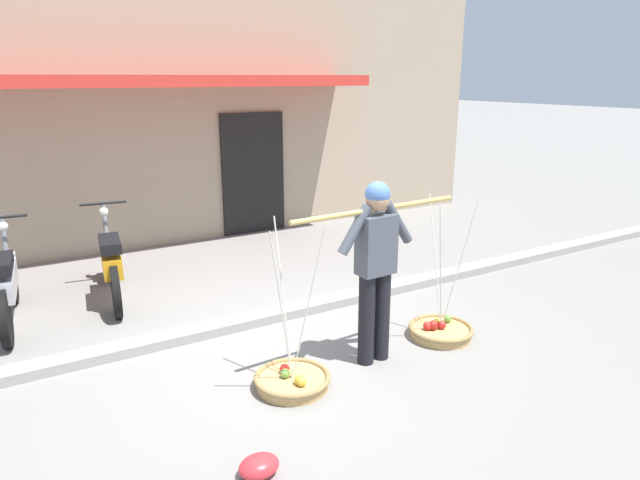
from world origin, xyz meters
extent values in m
plane|color=gray|center=(0.00, 0.00, 0.00)|extent=(90.00, 90.00, 0.00)
cube|color=gray|center=(0.00, 0.70, 0.05)|extent=(20.00, 0.24, 0.10)
cylinder|color=black|center=(0.44, -0.61, 0.43)|extent=(0.15, 0.15, 0.86)
cylinder|color=black|center=(0.62, -0.60, 0.43)|extent=(0.15, 0.15, 0.86)
cube|color=#474C56|center=(0.53, -0.61, 1.13)|extent=(0.35, 0.22, 0.54)
sphere|color=tan|center=(0.53, -0.61, 1.53)|extent=(0.21, 0.21, 0.21)
sphere|color=#4C70B2|center=(0.53, -0.61, 1.58)|extent=(0.22, 0.22, 0.22)
cylinder|color=#474C56|center=(0.29, -0.62, 1.30)|extent=(0.34, 0.11, 0.43)
cylinder|color=#474C56|center=(0.77, -0.59, 1.30)|extent=(0.34, 0.11, 0.43)
cylinder|color=tan|center=(0.53, -0.61, 1.45)|extent=(1.76, 0.14, 0.04)
cylinder|color=tan|center=(-0.35, -0.65, 0.04)|extent=(0.61, 0.61, 0.09)
torus|color=olive|center=(-0.35, -0.65, 0.10)|extent=(0.66, 0.66, 0.05)
sphere|color=gold|center=(-0.35, -0.77, 0.13)|extent=(0.08, 0.08, 0.08)
sphere|color=red|center=(-0.37, -0.55, 0.13)|extent=(0.09, 0.09, 0.09)
sphere|color=#6AA53F|center=(-0.40, -0.62, 0.13)|extent=(0.08, 0.08, 0.08)
sphere|color=gold|center=(-0.34, -0.81, 0.13)|extent=(0.08, 0.08, 0.08)
cylinder|color=silver|center=(-0.35, -0.51, 0.77)|extent=(0.01, 0.29, 1.36)
cylinder|color=silver|center=(-0.47, -0.72, 0.77)|extent=(0.26, 0.15, 1.36)
cylinder|color=silver|center=(-0.22, -0.72, 0.77)|extent=(0.26, 0.15, 1.36)
cylinder|color=tan|center=(1.41, -0.56, 0.04)|extent=(0.61, 0.61, 0.09)
torus|color=olive|center=(1.41, -0.56, 0.10)|extent=(0.66, 0.66, 0.05)
sphere|color=#AF201B|center=(1.33, -0.54, 0.14)|extent=(0.10, 0.10, 0.10)
sphere|color=red|center=(1.27, -0.51, 0.13)|extent=(0.09, 0.09, 0.09)
sphere|color=#669D3C|center=(1.58, -0.48, 0.13)|extent=(0.08, 0.08, 0.08)
sphere|color=gold|center=(1.43, -0.49, 0.13)|extent=(0.08, 0.08, 0.08)
sphere|color=red|center=(1.42, -0.57, 0.13)|extent=(0.09, 0.09, 0.09)
cylinder|color=silver|center=(1.41, -0.42, 0.77)|extent=(0.01, 0.29, 1.36)
cylinder|color=silver|center=(1.29, -0.63, 0.77)|extent=(0.26, 0.15, 1.36)
cylinder|color=silver|center=(1.53, -0.63, 0.77)|extent=(0.26, 0.15, 1.36)
cylinder|color=black|center=(-2.28, 2.68, 0.29)|extent=(0.13, 0.58, 0.58)
cylinder|color=black|center=(-2.40, 1.45, 0.29)|extent=(0.13, 0.58, 0.58)
cube|color=silver|center=(-2.28, 2.68, 0.55)|extent=(0.17, 0.29, 0.06)
cube|color=silver|center=(-2.35, 1.96, 0.51)|extent=(0.28, 0.91, 0.24)
cube|color=black|center=(-2.36, 1.78, 0.75)|extent=(0.27, 0.58, 0.12)
cylinder|color=slate|center=(-2.29, 2.58, 0.68)|extent=(0.09, 0.30, 0.76)
cylinder|color=black|center=(-2.30, 2.50, 1.07)|extent=(0.54, 0.09, 0.04)
sphere|color=silver|center=(-2.28, 2.66, 0.93)|extent=(0.11, 0.11, 0.11)
cylinder|color=black|center=(-1.16, 2.86, 0.29)|extent=(0.15, 0.59, 0.58)
cylinder|color=black|center=(-1.32, 1.63, 0.29)|extent=(0.15, 0.59, 0.58)
cube|color=orange|center=(-1.16, 2.86, 0.55)|extent=(0.17, 0.30, 0.06)
cube|color=orange|center=(-1.25, 2.15, 0.51)|extent=(0.31, 0.92, 0.24)
cube|color=black|center=(-1.27, 1.97, 0.75)|extent=(0.29, 0.58, 0.12)
cylinder|color=slate|center=(-1.17, 2.76, 0.68)|extent=(0.10, 0.30, 0.76)
cylinder|color=black|center=(-1.18, 2.68, 1.07)|extent=(0.54, 0.10, 0.04)
sphere|color=silver|center=(-1.16, 2.84, 0.93)|extent=(0.11, 0.11, 0.11)
cube|color=tan|center=(-0.50, 6.65, 2.10)|extent=(13.00, 5.00, 4.20)
cube|color=red|center=(-0.50, 3.65, 2.50)|extent=(7.15, 1.00, 0.16)
cube|color=black|center=(1.45, 4.13, 1.00)|extent=(1.10, 0.06, 2.00)
ellipsoid|color=red|center=(-1.05, -1.52, 0.07)|extent=(0.28, 0.22, 0.14)
camera|label=1|loc=(-2.31, -4.45, 2.55)|focal=31.56mm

